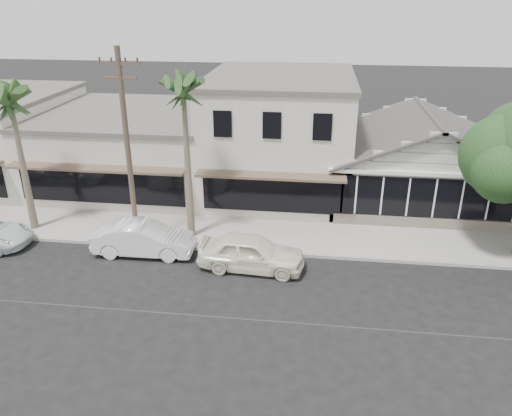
# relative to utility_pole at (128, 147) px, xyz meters

# --- Properties ---
(ground) EXTENTS (140.00, 140.00, 0.00)m
(ground) POSITION_rel_utility_pole_xyz_m (9.00, -5.20, -4.79)
(ground) COLOR black
(ground) RESTS_ON ground
(sidewalk_north) EXTENTS (90.00, 3.50, 0.15)m
(sidewalk_north) POSITION_rel_utility_pole_xyz_m (1.00, 1.55, -4.71)
(sidewalk_north) COLOR #9E9991
(sidewalk_north) RESTS_ON ground
(corner_shop) EXTENTS (10.40, 8.60, 5.10)m
(corner_shop) POSITION_rel_utility_pole_xyz_m (14.00, 7.27, -2.17)
(corner_shop) COLOR silver
(corner_shop) RESTS_ON ground
(row_building_near) EXTENTS (8.00, 10.00, 6.50)m
(row_building_near) POSITION_rel_utility_pole_xyz_m (6.00, 8.30, -1.54)
(row_building_near) COLOR silver
(row_building_near) RESTS_ON ground
(row_building_midnear) EXTENTS (10.00, 10.00, 4.20)m
(row_building_midnear) POSITION_rel_utility_pole_xyz_m (-3.00, 8.30, -2.69)
(row_building_midnear) COLOR beige
(row_building_midnear) RESTS_ON ground
(utility_pole) EXTENTS (1.80, 0.24, 9.00)m
(utility_pole) POSITION_rel_utility_pole_xyz_m (0.00, 0.00, 0.00)
(utility_pole) COLOR brown
(utility_pole) RESTS_ON ground
(car_0) EXTENTS (4.65, 2.12, 1.55)m
(car_0) POSITION_rel_utility_pole_xyz_m (5.64, -1.55, -4.02)
(car_0) COLOR white
(car_0) RESTS_ON ground
(car_1) EXTENTS (4.57, 1.70, 1.49)m
(car_1) POSITION_rel_utility_pole_xyz_m (0.64, -0.84, -4.04)
(car_1) COLOR white
(car_1) RESTS_ON ground
(palm_east) EXTENTS (2.65, 2.65, 8.24)m
(palm_east) POSITION_rel_utility_pole_xyz_m (2.38, 0.96, 2.28)
(palm_east) COLOR #726651
(palm_east) RESTS_ON ground
(palm_mid) EXTENTS (3.07, 3.07, 7.69)m
(palm_mid) POSITION_rel_utility_pole_xyz_m (-5.62, 0.82, 1.76)
(palm_mid) COLOR #726651
(palm_mid) RESTS_ON ground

